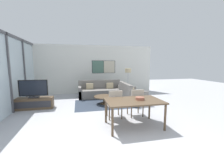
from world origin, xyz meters
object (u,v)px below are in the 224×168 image
Objects in this scene: dining_table at (134,103)px; sofa_main at (100,92)px; tv_console at (34,103)px; television at (33,89)px; sofa_side at (131,96)px; dining_chair_left at (115,102)px; fruit_bowl at (140,98)px; floor_lamp at (128,73)px; coffee_table at (105,98)px; dining_chair_centre at (136,101)px.

sofa_main is at bearing 95.42° from dining_table.
sofa_main reaches higher than dining_table.
television is at bearing 90.00° from tv_console.
television reaches higher than sofa_side.
dining_chair_left reaches higher than fruit_bowl.
floor_lamp reaches higher than sofa_side.
tv_console is 4.15m from fruit_bowl.
tv_console is 4.72m from floor_lamp.
sofa_main is at bearing 90.07° from dining_chair_left.
floor_lamp is at bearing 64.58° from dining_chair_left.
coffee_table is at bearing 90.13° from dining_chair_left.
floor_lamp is (0.80, 3.20, 0.73)m from dining_chair_centre.
fruit_bowl is at bearing -51.95° from dining_chair_left.
dining_chair_left reaches higher than sofa_side.
dining_table is (-0.85, -2.60, 0.40)m from sofa_side.
television is 1.12× the size of dining_chair_centre.
coffee_table is 0.64× the size of floor_lamp.
fruit_bowl is at bearing -35.39° from tv_console.
television is 4.11× the size of fruit_bowl.
dining_table is at bearing 161.79° from sofa_side.
dining_table is at bearing -81.57° from coffee_table.
sofa_side is 1.23m from coffee_table.
dining_table is at bearing -37.03° from tv_console.
sofa_main is 3.94m from dining_table.
sofa_main is 1.79m from sofa_side.
dining_chair_left is 0.73m from dining_chair_centre.
sofa_main reaches higher than tv_console.
sofa_side is 1.04× the size of floor_lamp.
dining_chair_centre is (3.53, -1.66, 0.30)m from tv_console.
coffee_table is 1.93m from dining_chair_centre.
tv_console is at bearing 154.88° from dining_chair_centre.
coffee_table is 1.03× the size of dining_chair_left.
television is 0.67× the size of sofa_side.
dining_chair_left reaches higher than sofa_main.
dining_chair_centre reaches higher than sofa_side.
sofa_side is 2.26m from dining_chair_left.
fruit_bowl is (0.55, -3.89, 0.51)m from sofa_main.
coffee_table is (2.80, 0.11, 0.04)m from tv_console.
television is 0.46× the size of sofa_main.
dining_chair_left is (2.80, -1.68, 0.30)m from tv_console.
sofa_side is (4.02, 0.21, 0.06)m from tv_console.
dining_chair_left is 0.93m from fruit_bowl.
television is 3.28m from dining_chair_left.
floor_lamp is at bearing 43.11° from coffee_table.
sofa_side reaches higher than fruit_bowl.
dining_table is 6.09× the size of fruit_bowl.
fruit_bowl is (0.55, -0.70, 0.27)m from dining_chair_left.
television reaches higher than sofa_main.
sofa_main is 1.50× the size of floor_lamp.
television is 1.09× the size of coffee_table.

